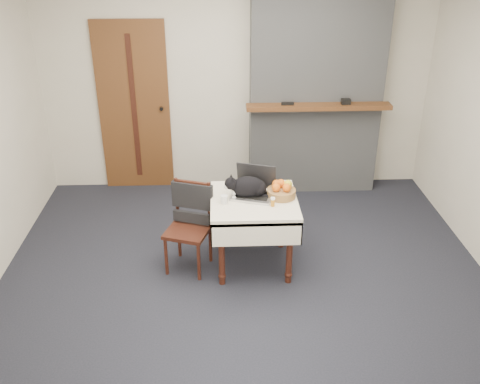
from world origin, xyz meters
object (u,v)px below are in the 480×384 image
object	(u,v)px
laptop	(254,188)
cat	(249,187)
fruit_basket	(281,191)
side_table	(254,210)
pill_bottle	(273,202)
chair	(190,214)
door	(134,108)
cream_jar	(224,199)

from	to	relation	value
laptop	cat	xyz separation A→B (m)	(-0.05, -0.04, 0.03)
fruit_basket	side_table	bearing A→B (deg)	-170.51
pill_bottle	side_table	bearing A→B (deg)	138.17
chair	pill_bottle	bearing A→B (deg)	4.27
door	side_table	distance (m)	2.25
side_table	cat	world-z (taller)	cat
door	fruit_basket	xyz separation A→B (m)	(1.54, -1.76, -0.24)
laptop	cream_jar	bearing A→B (deg)	-132.67
laptop	side_table	bearing A→B (deg)	-75.57
cat	fruit_basket	distance (m)	0.30
cream_jar	fruit_basket	xyz separation A→B (m)	(0.52, 0.10, 0.02)
cat	pill_bottle	distance (m)	0.29
door	cat	xyz separation A→B (m)	(1.24, -1.74, -0.20)
cat	cream_jar	bearing A→B (deg)	-160.08
chair	cream_jar	bearing A→B (deg)	-1.14
door	laptop	world-z (taller)	door
side_table	laptop	bearing A→B (deg)	86.86
cream_jar	chair	bearing A→B (deg)	160.11
cream_jar	cat	bearing A→B (deg)	27.51
side_table	pill_bottle	bearing A→B (deg)	-41.83
side_table	chair	world-z (taller)	chair
door	chair	distance (m)	1.94
door	pill_bottle	xyz separation A→B (m)	(1.44, -1.94, -0.26)
cream_jar	pill_bottle	xyz separation A→B (m)	(0.43, -0.08, 0.01)
fruit_basket	cat	bearing A→B (deg)	177.51
laptop	fruit_basket	distance (m)	0.25
side_table	fruit_basket	distance (m)	0.31
pill_bottle	fruit_basket	world-z (taller)	fruit_basket
side_table	fruit_basket	size ratio (longest dim) A/B	2.99
side_table	cream_jar	distance (m)	0.31
cat	pill_bottle	bearing A→B (deg)	-51.38
side_table	chair	xyz separation A→B (m)	(-0.58, 0.05, -0.05)
cat	chair	size ratio (longest dim) A/B	0.56
door	cream_jar	xyz separation A→B (m)	(1.02, -1.86, -0.26)
pill_bottle	chair	distance (m)	0.79
side_table	fruit_basket	world-z (taller)	fruit_basket
side_table	cat	bearing A→B (deg)	130.53
fruit_basket	laptop	bearing A→B (deg)	167.56
door	laptop	xyz separation A→B (m)	(1.29, -1.70, -0.23)
side_table	cream_jar	world-z (taller)	cream_jar
door	chair	world-z (taller)	door
side_table	chair	bearing A→B (deg)	174.98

